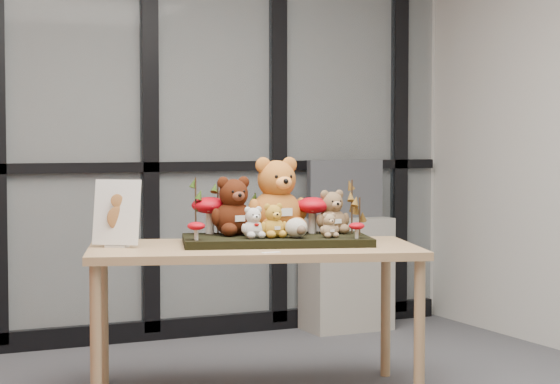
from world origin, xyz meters
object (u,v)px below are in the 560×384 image
bear_small_yellow (273,219)px  mushroom_front_left (196,230)px  bear_brown_medium (233,203)px  plush_cream_hedgehog (296,227)px  mushroom_back_right (313,213)px  cabinet (346,274)px  display_table (253,260)px  mushroom_back_left (210,213)px  bear_white_bow (253,221)px  diorama_tray (276,240)px  sign_holder (117,215)px  bear_pooh_yellow (276,192)px  monitor (345,189)px  bear_tan_back (332,210)px  mushroom_front_right (357,230)px  bear_beige_small (329,224)px

bear_small_yellow → mushroom_front_left: bearing=-168.9°
bear_brown_medium → plush_cream_hedgehog: bearing=-33.7°
mushroom_back_right → cabinet: (0.86, 1.22, -0.50)m
display_table → mushroom_back_left: bearing=131.3°
bear_white_bow → mushroom_back_right: mushroom_back_right is taller
display_table → cabinet: (1.21, 1.30, -0.29)m
diorama_tray → mushroom_back_left: bearing=152.3°
mushroom_front_left → cabinet: bearing=40.9°
mushroom_back_left → cabinet: mushroom_back_left is taller
sign_holder → cabinet: 2.17m
bear_pooh_yellow → mushroom_back_left: 0.34m
mushroom_back_left → monitor: bearing=38.4°
bear_white_bow → plush_cream_hedgehog: 0.20m
bear_tan_back → sign_holder: (-1.03, 0.18, -0.01)m
bear_small_yellow → mushroom_back_left: bearing=141.2°
bear_pooh_yellow → bear_white_bow: size_ratio=2.53×
mushroom_back_left → monitor: 1.70m
mushroom_front_right → mushroom_back_right: bearing=102.7°
sign_holder → mushroom_back_right: bearing=28.0°
mushroom_front_left → mushroom_back_right: bearing=6.8°
bear_white_bow → cabinet: 1.87m
display_table → bear_brown_medium: (-0.03, 0.16, 0.26)m
display_table → sign_holder: size_ratio=5.40×
bear_small_yellow → bear_beige_small: 0.26m
plush_cream_hedgehog → mushroom_back_right: size_ratio=0.53×
plush_cream_hedgehog → cabinet: size_ratio=0.14×
bear_white_bow → monitor: size_ratio=0.31×
bear_tan_back → mushroom_front_right: bear_tan_back is taller
bear_brown_medium → bear_tan_back: bearing=2.1°
bear_pooh_yellow → bear_white_bow: bear_pooh_yellow is taller
bear_pooh_yellow → mushroom_front_left: (-0.46, -0.12, -0.16)m
bear_brown_medium → bear_pooh_yellow: bearing=7.5°
mushroom_front_left → sign_holder: 0.38m
bear_small_yellow → bear_beige_small: size_ratio=1.39×
bear_tan_back → plush_cream_hedgehog: bearing=-135.1°
diorama_tray → plush_cream_hedgehog: size_ratio=8.48×
bear_tan_back → cabinet: size_ratio=0.33×
bear_pooh_yellow → monitor: 1.59m
mushroom_front_left → monitor: monitor is taller
bear_brown_medium → plush_cream_hedgehog: bear_brown_medium is taller
bear_pooh_yellow → bear_white_bow: 0.27m
bear_brown_medium → monitor: monitor is taller
bear_tan_back → mushroom_front_right: (-0.01, -0.27, -0.08)m
mushroom_back_right → bear_pooh_yellow: bearing=166.3°
bear_brown_medium → cabinet: bearing=60.3°
bear_tan_back → mushroom_front_left: size_ratio=2.55×
bear_small_yellow → bear_white_bow: 0.10m
mushroom_front_right → mushroom_front_left: bearing=161.2°
display_table → bear_small_yellow: 0.22m
bear_beige_small → mushroom_front_right: size_ratio=1.56×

